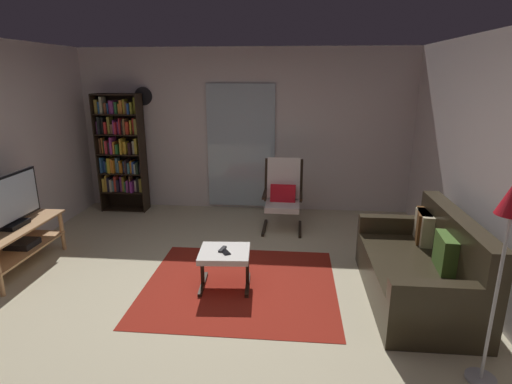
# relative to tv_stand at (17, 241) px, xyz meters

# --- Properties ---
(ground_plane) EXTENTS (7.02, 7.02, 0.00)m
(ground_plane) POSITION_rel_tv_stand_xyz_m (2.33, -0.38, -0.35)
(ground_plane) COLOR beige
(wall_back) EXTENTS (5.60, 0.06, 2.60)m
(wall_back) POSITION_rel_tv_stand_xyz_m (2.33, 2.52, 0.95)
(wall_back) COLOR silver
(wall_back) RESTS_ON ground
(wall_right) EXTENTS (0.06, 6.00, 2.60)m
(wall_right) POSITION_rel_tv_stand_xyz_m (5.03, -0.38, 0.95)
(wall_right) COLOR silver
(wall_right) RESTS_ON ground
(glass_door_panel) EXTENTS (1.10, 0.01, 2.00)m
(glass_door_panel) POSITION_rel_tv_stand_xyz_m (2.28, 2.46, 0.70)
(glass_door_panel) COLOR silver
(area_rug) EXTENTS (2.04, 1.82, 0.01)m
(area_rug) POSITION_rel_tv_stand_xyz_m (2.60, -0.15, -0.35)
(area_rug) COLOR maroon
(area_rug) RESTS_ON ground
(tv_stand) EXTENTS (0.50, 1.26, 0.53)m
(tv_stand) POSITION_rel_tv_stand_xyz_m (0.00, 0.00, 0.00)
(tv_stand) COLOR tan
(tv_stand) RESTS_ON ground
(television) EXTENTS (0.20, 0.96, 0.60)m
(television) POSITION_rel_tv_stand_xyz_m (0.00, -0.01, 0.47)
(television) COLOR black
(television) RESTS_ON tv_stand
(bookshelf_near_tv) EXTENTS (0.73, 0.30, 1.90)m
(bookshelf_near_tv) POSITION_rel_tv_stand_xyz_m (0.35, 2.23, 0.66)
(bookshelf_near_tv) COLOR black
(bookshelf_near_tv) RESTS_ON ground
(leather_sofa) EXTENTS (0.89, 1.72, 0.90)m
(leather_sofa) POSITION_rel_tv_stand_xyz_m (4.44, -0.23, -0.03)
(leather_sofa) COLOR #30281A
(leather_sofa) RESTS_ON ground
(lounge_armchair) EXTENTS (0.57, 0.66, 1.02)m
(lounge_armchair) POSITION_rel_tv_stand_xyz_m (3.00, 1.63, 0.18)
(lounge_armchair) COLOR black
(lounge_armchair) RESTS_ON ground
(ottoman) EXTENTS (0.55, 0.51, 0.41)m
(ottoman) POSITION_rel_tv_stand_xyz_m (2.44, -0.19, -0.01)
(ottoman) COLOR white
(ottoman) RESTS_ON ground
(tv_remote) EXTENTS (0.07, 0.15, 0.02)m
(tv_remote) POSITION_rel_tv_stand_xyz_m (2.41, -0.17, 0.07)
(tv_remote) COLOR black
(tv_remote) RESTS_ON ottoman
(cell_phone) EXTENTS (0.13, 0.15, 0.01)m
(cell_phone) POSITION_rel_tv_stand_xyz_m (2.46, -0.23, 0.07)
(cell_phone) COLOR black
(cell_phone) RESTS_ON ottoman
(floor_lamp_by_sofa) EXTENTS (0.22, 0.22, 1.55)m
(floor_lamp_by_sofa) POSITION_rel_tv_stand_xyz_m (4.56, -1.38, 0.92)
(floor_lamp_by_sofa) COLOR #A5A5AD
(floor_lamp_by_sofa) RESTS_ON ground
(wall_clock) EXTENTS (0.29, 0.03, 0.29)m
(wall_clock) POSITION_rel_tv_stand_xyz_m (0.71, 2.45, 1.50)
(wall_clock) COLOR silver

